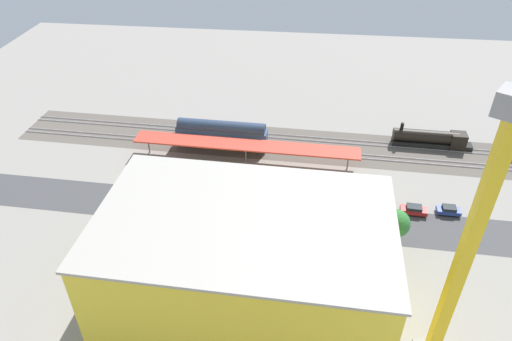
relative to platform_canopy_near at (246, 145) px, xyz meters
name	(u,v)px	position (x,y,z in m)	size (l,w,h in m)	color
ground_plane	(274,202)	(-6.84, 12.64, -3.70)	(183.13, 183.13, 0.00)	gray
rail_bed	(282,144)	(-6.84, -7.33, -3.70)	(114.46, 13.44, 0.01)	#5B544C
street_asphalt	(272,215)	(-6.84, 16.36, -3.70)	(114.46, 9.00, 0.01)	#424244
track_rails	(282,143)	(-6.84, -7.33, -3.52)	(114.40, 10.63, 0.12)	#9E9EA8
platform_canopy_near	(246,145)	(0.00, 0.00, 0.00)	(45.25, 5.84, 3.89)	#C63D2D
locomotive	(433,139)	(-38.46, -10.04, -1.92)	(16.47, 3.20, 5.03)	black
freight_coach_far	(222,134)	(5.68, -4.61, -0.47)	(19.13, 3.60, 6.13)	black
parked_car_0	(449,211)	(-37.18, 12.33, -3.00)	(4.05, 1.97, 1.56)	black
parked_car_1	(414,210)	(-31.17, 12.96, -2.97)	(4.66, 2.22, 1.63)	black
parked_car_2	(374,208)	(-24.39, 13.34, -2.89)	(4.69, 1.99, 1.83)	black
parked_car_3	(341,203)	(-18.64, 12.28, -3.00)	(4.45, 2.02, 1.56)	black
parked_car_4	(304,201)	(-12.20, 12.83, -2.94)	(4.19, 1.81, 1.69)	black
parked_car_5	(269,197)	(-5.92, 12.43, -2.91)	(4.49, 1.94, 1.76)	black
parked_car_6	(234,198)	(0.39, 13.35, -2.95)	(4.77, 1.92, 1.69)	black
parked_car_7	(199,195)	(6.82, 13.07, -2.99)	(4.19, 2.06, 1.58)	black
construction_building	(245,263)	(-4.75, 35.00, 3.73)	(36.61, 22.74, 14.86)	yellow
construction_roof_slab	(244,219)	(-4.75, 35.00, 11.36)	(37.21, 23.34, 0.40)	#ADA89E
tower_crane	(487,204)	(-30.16, 38.95, 19.52)	(17.54, 26.35, 38.41)	gray
box_truck_0	(312,217)	(-13.70, 17.84, -2.11)	(8.29, 2.93, 3.20)	black
box_truck_1	(226,213)	(0.80, 18.64, -1.94)	(9.73, 2.63, 3.56)	black
street_tree_0	(285,214)	(-9.29, 21.82, 1.51)	(4.41, 4.41, 7.45)	brown
street_tree_1	(287,215)	(-9.48, 21.82, 1.23)	(4.39, 4.39, 7.15)	brown
street_tree_2	(206,204)	(3.51, 20.97, 1.58)	(4.12, 4.12, 7.39)	brown
street_tree_3	(286,208)	(-9.36, 21.14, 2.11)	(5.29, 5.29, 8.47)	brown
street_tree_4	(396,223)	(-26.25, 22.00, 1.46)	(4.39, 4.39, 7.37)	brown
traffic_light	(148,171)	(15.96, 12.13, 0.97)	(0.50, 0.36, 7.12)	#333333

